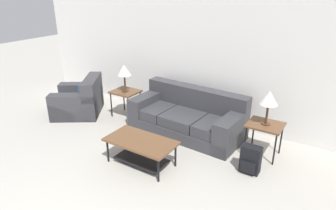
% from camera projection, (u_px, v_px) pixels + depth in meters
% --- Properties ---
extents(wall_back, '(9.14, 0.06, 2.60)m').
position_uv_depth(wall_back, '(216.00, 60.00, 5.74)').
color(wall_back, white).
rests_on(wall_back, ground_plane).
extents(couch, '(2.17, 1.06, 0.82)m').
position_uv_depth(couch, '(187.00, 118.00, 5.68)').
color(couch, '#38383D').
rests_on(couch, ground_plane).
extents(armchair, '(1.34, 1.36, 0.80)m').
position_uv_depth(armchair, '(80.00, 101.00, 6.51)').
color(armchair, '#38383D').
rests_on(armchair, ground_plane).
extents(coffee_table, '(1.09, 0.59, 0.42)m').
position_uv_depth(coffee_table, '(141.00, 146.00, 4.64)').
color(coffee_table, brown).
rests_on(coffee_table, ground_plane).
extents(side_table_left, '(0.55, 0.49, 0.57)m').
position_uv_depth(side_table_left, '(125.00, 94.00, 6.29)').
color(side_table_left, brown).
rests_on(side_table_left, ground_plane).
extents(side_table_right, '(0.55, 0.49, 0.57)m').
position_uv_depth(side_table_right, '(265.00, 127.00, 4.82)').
color(side_table_right, brown).
rests_on(side_table_right, ground_plane).
extents(table_lamp_left, '(0.28, 0.28, 0.56)m').
position_uv_depth(table_lamp_left, '(124.00, 71.00, 6.10)').
color(table_lamp_left, '#472D1E').
rests_on(table_lamp_left, side_table_left).
extents(table_lamp_right, '(0.28, 0.28, 0.56)m').
position_uv_depth(table_lamp_right, '(269.00, 99.00, 4.63)').
color(table_lamp_right, '#472D1E').
rests_on(table_lamp_right, side_table_right).
extents(backpack, '(0.29, 0.24, 0.44)m').
position_uv_depth(backpack, '(250.00, 160.00, 4.48)').
color(backpack, black).
rests_on(backpack, ground_plane).
extents(picture_frame, '(0.10, 0.04, 0.13)m').
position_uv_depth(picture_frame, '(124.00, 89.00, 6.17)').
color(picture_frame, '#4C3828').
rests_on(picture_frame, side_table_left).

